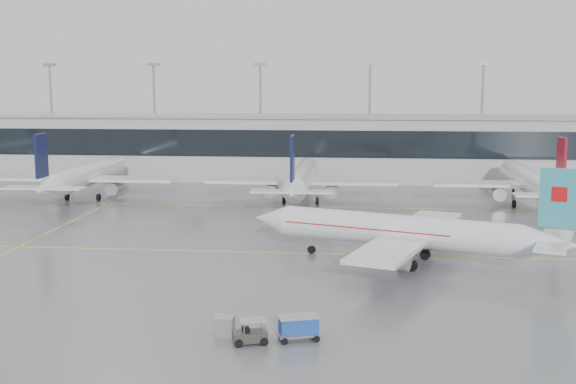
# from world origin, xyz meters

# --- Properties ---
(ground) EXTENTS (320.00, 320.00, 0.00)m
(ground) POSITION_xyz_m (0.00, 0.00, 0.00)
(ground) COLOR slate
(ground) RESTS_ON ground
(taxi_line_main) EXTENTS (120.00, 0.25, 0.01)m
(taxi_line_main) POSITION_xyz_m (0.00, 0.00, 0.01)
(taxi_line_main) COLOR yellow
(taxi_line_main) RESTS_ON ground
(taxi_line_north) EXTENTS (120.00, 0.25, 0.01)m
(taxi_line_north) POSITION_xyz_m (0.00, 30.00, 0.01)
(taxi_line_north) COLOR yellow
(taxi_line_north) RESTS_ON ground
(taxi_line_cross) EXTENTS (0.25, 60.00, 0.01)m
(taxi_line_cross) POSITION_xyz_m (-30.00, 15.00, 0.01)
(taxi_line_cross) COLOR yellow
(taxi_line_cross) RESTS_ON ground
(terminal) EXTENTS (180.00, 15.00, 12.00)m
(terminal) POSITION_xyz_m (0.00, 62.00, 6.00)
(terminal) COLOR #A7A7AB
(terminal) RESTS_ON ground
(terminal_glass) EXTENTS (180.00, 0.20, 5.00)m
(terminal_glass) POSITION_xyz_m (0.00, 54.45, 7.50)
(terminal_glass) COLOR black
(terminal_glass) RESTS_ON ground
(terminal_roof) EXTENTS (182.00, 16.00, 0.40)m
(terminal_roof) POSITION_xyz_m (0.00, 62.00, 12.20)
(terminal_roof) COLOR gray
(terminal_roof) RESTS_ON ground
(light_masts) EXTENTS (156.40, 1.00, 22.60)m
(light_masts) POSITION_xyz_m (0.00, 68.00, 13.34)
(light_masts) COLOR gray
(light_masts) RESTS_ON ground
(air_canada_jet) EXTENTS (33.93, 27.36, 10.78)m
(air_canada_jet) POSITION_xyz_m (14.04, -3.72, 3.40)
(air_canada_jet) COLOR silver
(air_canada_jet) RESTS_ON ground
(parked_jet_b) EXTENTS (29.64, 36.96, 11.72)m
(parked_jet_b) POSITION_xyz_m (-35.00, 33.69, 3.71)
(parked_jet_b) COLOR silver
(parked_jet_b) RESTS_ON ground
(parked_jet_c) EXTENTS (29.64, 36.96, 11.72)m
(parked_jet_c) POSITION_xyz_m (-0.00, 33.69, 3.71)
(parked_jet_c) COLOR silver
(parked_jet_c) RESTS_ON ground
(parked_jet_d) EXTENTS (29.64, 36.96, 11.72)m
(parked_jet_d) POSITION_xyz_m (35.00, 33.69, 3.71)
(parked_jet_d) COLOR silver
(parked_jet_d) RESTS_ON ground
(baggage_tug) EXTENTS (3.75, 2.19, 1.79)m
(baggage_tug) POSITION_xyz_m (1.10, -28.16, 0.63)
(baggage_tug) COLOR #30342C
(baggage_tug) RESTS_ON ground
(baggage_cart) EXTENTS (3.32, 2.45, 1.84)m
(baggage_cart) POSITION_xyz_m (4.54, -27.08, 1.08)
(baggage_cart) COLOR gray
(baggage_cart) RESTS_ON ground
(gse_unit) EXTENTS (1.48, 1.38, 1.45)m
(gse_unit) POSITION_xyz_m (-1.08, -26.62, 0.72)
(gse_unit) COLOR gray
(gse_unit) RESTS_ON ground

